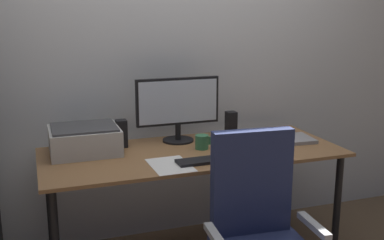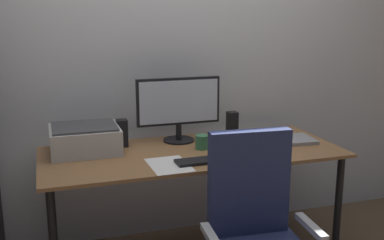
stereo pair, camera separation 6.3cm
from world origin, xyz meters
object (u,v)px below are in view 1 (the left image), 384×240
desk (193,162)px  mouse (233,155)px  coffee_mug (202,142)px  monitor (178,105)px  laptop (287,139)px  keyboard (202,161)px  speaker_right (231,124)px  printer (85,140)px  speaker_left (122,133)px

desk → mouse: bearing=-51.4°
coffee_mug → monitor: bearing=111.9°
laptop → keyboard: bearing=-155.8°
desk → speaker_right: speaker_right is taller
mouse → laptop: size_ratio=0.30×
desk → mouse: 0.29m
printer → desk: bearing=-15.4°
speaker_left → speaker_right: size_ratio=1.00×
coffee_mug → speaker_left: speaker_left is taller
mouse → speaker_left: bearing=141.6°
mouse → monitor: bearing=112.8°
monitor → laptop: (0.67, -0.22, -0.23)m
speaker_left → keyboard: bearing=-50.9°
desk → monitor: bearing=94.9°
mouse → speaker_left: (-0.56, 0.43, 0.07)m
monitor → speaker_left: 0.40m
keyboard → coffee_mug: 0.26m
keyboard → desk: bearing=82.6°
keyboard → printer: printer is taller
monitor → laptop: bearing=-18.6°
desk → coffee_mug: size_ratio=18.37×
coffee_mug → speaker_right: bearing=35.8°
laptop → speaker_right: bearing=149.3°
speaker_right → monitor: bearing=178.8°
monitor → mouse: size_ratio=5.64×
keyboard → laptop: 0.71m
laptop → printer: (-1.26, 0.17, 0.07)m
laptop → printer: size_ratio=0.80×
mouse → speaker_left: size_ratio=0.56×
mouse → speaker_left: 0.71m
keyboard → coffee_mug: coffee_mug is taller
laptop → speaker_left: (-1.03, 0.22, 0.07)m
mouse → printer: (-0.79, 0.38, 0.06)m
speaker_left → mouse: bearing=-37.9°
keyboard → mouse: size_ratio=3.02×
monitor → speaker_right: (0.37, -0.01, -0.15)m
mouse → printer: size_ratio=0.24×
desk → printer: 0.66m
keyboard → speaker_right: size_ratio=1.71×
laptop → monitor: bearing=166.5°
monitor → mouse: 0.53m
keyboard → laptop: bearing=17.3°
desk → speaker_left: size_ratio=10.52×
laptop → printer: bearing=177.6°
desk → monitor: (-0.02, 0.23, 0.31)m
speaker_right → speaker_left: bearing=180.0°
speaker_left → printer: speaker_left is taller
laptop → desk: bearing=-174.6°
printer → monitor: bearing=5.5°
keyboard → speaker_right: 0.59m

